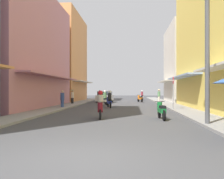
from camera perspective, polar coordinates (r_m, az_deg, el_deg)
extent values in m
plane|color=#424244|center=(23.17, 1.87, -4.11)|extent=(95.42, 95.42, 0.00)
cube|color=gray|center=(24.00, -10.69, -3.83)|extent=(1.92, 51.37, 0.12)
cube|color=gray|center=(23.49, 14.71, -3.90)|extent=(1.92, 51.37, 0.12)
cube|color=#B7727F|center=(23.15, -22.11, 8.92)|extent=(6.00, 13.88, 10.49)
cube|color=#B7727F|center=(21.54, -13.77, 3.05)|extent=(1.10, 12.49, 0.12)
cube|color=#D88C4C|center=(35.07, -12.55, 7.35)|extent=(6.00, 10.19, 12.36)
cube|color=silver|center=(33.92, -6.89, 1.87)|extent=(1.10, 9.17, 0.12)
cube|color=#EFD159|center=(23.39, 25.15, 10.69)|extent=(6.00, 10.19, 11.98)
cube|color=#8CA5CC|center=(22.03, 16.59, 2.98)|extent=(1.10, 9.17, 0.12)
cube|color=silver|center=(33.41, 18.69, 5.85)|extent=(6.00, 9.32, 10.18)
cube|color=silver|center=(32.58, 12.70, 1.96)|extent=(1.10, 8.39, 0.12)
cylinder|color=black|center=(12.65, -2.90, -6.13)|extent=(0.14, 0.57, 0.56)
cylinder|color=black|center=(13.90, -2.78, -5.59)|extent=(0.14, 0.57, 0.56)
cube|color=maroon|center=(13.30, -2.84, -4.88)|extent=(0.39, 1.02, 0.24)
cube|color=black|center=(13.49, -2.82, -3.97)|extent=(0.34, 0.59, 0.14)
cylinder|color=maroon|center=(12.74, -2.89, -4.19)|extent=(0.28, 0.28, 0.45)
cylinder|color=black|center=(12.73, -2.89, -3.07)|extent=(0.55, 0.09, 0.03)
cylinder|color=beige|center=(13.42, -2.82, -2.49)|extent=(0.34, 0.34, 0.55)
sphere|color=red|center=(13.41, -2.82, -0.78)|extent=(0.26, 0.26, 0.26)
cylinder|color=black|center=(31.99, 6.44, -2.52)|extent=(0.26, 0.55, 0.56)
cylinder|color=black|center=(30.83, 7.28, -2.61)|extent=(0.26, 0.55, 0.56)
cube|color=orange|center=(31.35, 6.89, -2.16)|extent=(0.60, 1.04, 0.24)
cube|color=black|center=(31.16, 7.02, -1.81)|extent=(0.45, 0.62, 0.14)
cylinder|color=orange|center=(31.86, 6.52, -1.77)|extent=(0.28, 0.28, 0.45)
cylinder|color=black|center=(31.85, 6.52, -1.32)|extent=(0.53, 0.21, 0.03)
cylinder|color=black|center=(23.47, -2.62, -3.37)|extent=(0.26, 0.56, 0.56)
cylinder|color=black|center=(24.59, -1.34, -3.23)|extent=(0.26, 0.56, 0.56)
cube|color=#B2B2B7|center=(24.06, -1.91, -2.77)|extent=(0.59, 1.04, 0.24)
cube|color=black|center=(24.24, -1.71, -2.28)|extent=(0.45, 0.62, 0.14)
cylinder|color=#B2B2B7|center=(23.56, -2.49, -2.34)|extent=(0.28, 0.28, 0.45)
cylinder|color=black|center=(23.55, -2.49, -1.73)|extent=(0.53, 0.21, 0.03)
cylinder|color=#598C59|center=(24.18, -1.76, -1.45)|extent=(0.34, 0.34, 0.55)
sphere|color=silver|center=(24.17, -1.76, -0.51)|extent=(0.26, 0.26, 0.26)
cylinder|color=black|center=(35.07, -2.55, -2.31)|extent=(0.21, 0.56, 0.56)
cylinder|color=black|center=(33.91, -3.31, -2.39)|extent=(0.21, 0.56, 0.56)
cube|color=red|center=(34.43, -2.96, -1.98)|extent=(0.51, 1.04, 0.24)
cube|color=black|center=(34.24, -3.08, -1.66)|extent=(0.41, 0.61, 0.14)
cylinder|color=red|center=(34.94, -2.62, -1.63)|extent=(0.28, 0.28, 0.45)
cylinder|color=black|center=(34.93, -2.62, -1.22)|extent=(0.54, 0.16, 0.03)
cylinder|color=#99333F|center=(34.28, -3.05, -1.07)|extent=(0.34, 0.34, 0.55)
sphere|color=black|center=(34.28, -3.05, -0.40)|extent=(0.26, 0.26, 0.26)
cylinder|color=black|center=(21.95, -0.97, -3.60)|extent=(0.22, 0.56, 0.56)
cylinder|color=black|center=(20.72, -0.39, -3.80)|extent=(0.22, 0.56, 0.56)
cube|color=#1E38B7|center=(21.28, -0.67, -3.11)|extent=(0.53, 1.04, 0.24)
cube|color=black|center=(21.07, -0.57, -2.60)|extent=(0.42, 0.61, 0.14)
cylinder|color=#1E38B7|center=(21.81, -0.91, -2.51)|extent=(0.28, 0.28, 0.45)
cylinder|color=black|center=(21.80, -0.91, -1.86)|extent=(0.54, 0.17, 0.03)
cylinder|color=#262628|center=(21.11, -0.60, -1.64)|extent=(0.34, 0.34, 0.55)
sphere|color=silver|center=(21.10, -0.60, -0.56)|extent=(0.26, 0.26, 0.26)
cylinder|color=black|center=(13.68, 11.42, -5.68)|extent=(0.13, 0.56, 0.56)
cylinder|color=black|center=(12.46, 12.56, -6.22)|extent=(0.13, 0.56, 0.56)
cube|color=#197233|center=(13.00, 12.01, -4.99)|extent=(0.36, 1.02, 0.24)
cube|color=black|center=(12.79, 12.20, -4.17)|extent=(0.32, 0.58, 0.14)
cylinder|color=#197233|center=(13.52, 11.53, -3.95)|extent=(0.28, 0.28, 0.45)
cylinder|color=black|center=(13.51, 11.53, -2.90)|extent=(0.55, 0.07, 0.03)
cylinder|color=black|center=(37.65, 7.06, -2.16)|extent=(0.17, 0.57, 0.56)
cylinder|color=black|center=(36.42, 7.45, -2.23)|extent=(0.17, 0.57, 0.56)
cube|color=silver|center=(36.98, 7.26, -1.86)|extent=(0.43, 1.03, 0.24)
cube|color=black|center=(36.78, 7.33, -1.56)|extent=(0.36, 0.60, 0.14)
cylinder|color=silver|center=(37.51, 7.10, -1.53)|extent=(0.28, 0.28, 0.45)
cylinder|color=black|center=(37.51, 7.10, -1.15)|extent=(0.55, 0.12, 0.03)
cylinder|color=#99333F|center=(36.82, 7.31, -1.01)|extent=(0.34, 0.34, 0.55)
sphere|color=silver|center=(36.82, 7.31, -0.39)|extent=(0.26, 0.26, 0.26)
cube|color=silver|center=(30.27, -1.71, -2.05)|extent=(1.98, 4.19, 0.70)
cube|color=#333D47|center=(30.10, -1.76, -1.01)|extent=(1.71, 2.18, 0.60)
cylinder|color=black|center=(31.64, -2.68, -2.47)|extent=(0.21, 0.65, 0.64)
cylinder|color=black|center=(31.40, 0.02, -2.49)|extent=(0.21, 0.65, 0.64)
cylinder|color=black|center=(29.18, -3.57, -2.67)|extent=(0.21, 0.65, 0.64)
cylinder|color=black|center=(28.93, -0.65, -2.69)|extent=(0.21, 0.65, 0.64)
cylinder|color=beige|center=(31.26, 11.35, -2.38)|extent=(0.28, 0.28, 0.77)
cylinder|color=#598C59|center=(31.24, 11.35, -1.07)|extent=(0.34, 0.34, 0.65)
sphere|color=#9E7256|center=(31.23, 11.35, -0.21)|extent=(0.22, 0.22, 0.22)
cone|color=#D1B77A|center=(31.23, 11.35, -0.03)|extent=(0.44, 0.44, 0.16)
cylinder|color=#334C8C|center=(21.01, -11.99, -3.51)|extent=(0.28, 0.28, 0.73)
cylinder|color=#334C8C|center=(20.98, -11.99, -1.66)|extent=(0.34, 0.34, 0.62)
sphere|color=tan|center=(20.98, -11.99, -0.43)|extent=(0.22, 0.22, 0.22)
cylinder|color=#262628|center=(26.26, -9.63, -2.82)|extent=(0.28, 0.28, 0.75)
cylinder|color=beige|center=(26.24, -9.63, -1.32)|extent=(0.34, 0.34, 0.63)
sphere|color=#9E7256|center=(26.23, -9.63, -0.32)|extent=(0.22, 0.22, 0.22)
cone|color=#D1B77A|center=(26.23, -9.63, -0.10)|extent=(0.44, 0.44, 0.16)
cylinder|color=#4C4C4F|center=(11.31, 22.18, 8.26)|extent=(0.20, 0.20, 6.50)
cylinder|color=gray|center=(18.86, 14.66, -1.05)|extent=(0.07, 0.07, 2.60)
cylinder|color=red|center=(18.87, 14.66, 2.14)|extent=(0.02, 0.60, 0.60)
cube|color=white|center=(18.87, 14.66, 2.14)|extent=(0.03, 0.40, 0.10)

